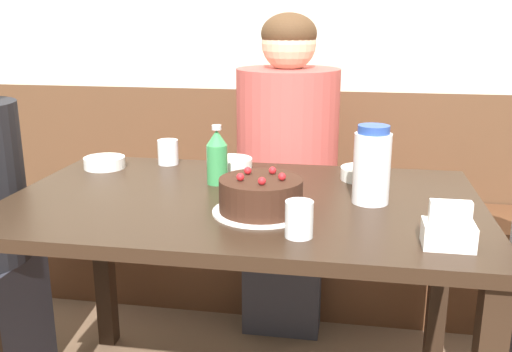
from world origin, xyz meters
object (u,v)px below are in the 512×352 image
(bench_seat, at_px, (280,252))
(bowl_soup_white, at_px, (105,163))
(birthday_cake, at_px, (261,196))
(person_grey_tee, at_px, (287,174))
(water_pitcher, at_px, (372,166))
(bowl_side_dish, at_px, (231,165))
(glass_water_tall, at_px, (168,152))
(napkin_holder, at_px, (449,230))
(glass_tumbler_short, at_px, (299,219))
(soju_bottle, at_px, (217,156))
(bowl_rice_small, at_px, (363,174))

(bench_seat, bearing_deg, bowl_soup_white, -131.35)
(birthday_cake, relative_size, person_grey_tee, 0.20)
(water_pitcher, height_order, bowl_side_dish, water_pitcher)
(glass_water_tall, bearing_deg, person_grey_tee, 41.91)
(birthday_cake, bearing_deg, person_grey_tee, 91.89)
(bench_seat, height_order, glass_water_tall, glass_water_tall)
(water_pitcher, height_order, bowl_soup_white, water_pitcher)
(napkin_holder, bearing_deg, water_pitcher, 119.41)
(glass_tumbler_short, bearing_deg, soju_bottle, 126.17)
(bench_seat, distance_m, bowl_rice_small, 0.86)
(bowl_side_dish, xyz_separation_m, person_grey_tee, (0.14, 0.39, -0.13))
(soju_bottle, bearing_deg, bowl_soup_white, 164.39)
(glass_water_tall, xyz_separation_m, person_grey_tee, (0.37, 0.33, -0.15))
(person_grey_tee, bearing_deg, soju_bottle, -15.39)
(soju_bottle, height_order, glass_tumbler_short, soju_bottle)
(glass_tumbler_short, bearing_deg, bowl_soup_white, 144.11)
(glass_water_tall, bearing_deg, soju_bottle, -42.49)
(glass_tumbler_short, bearing_deg, glass_water_tall, 130.52)
(soju_bottle, bearing_deg, glass_tumbler_short, -53.83)
(bowl_side_dish, bearing_deg, glass_water_tall, 166.30)
(soju_bottle, height_order, bowl_side_dish, soju_bottle)
(bench_seat, xyz_separation_m, bowl_soup_white, (-0.52, -0.59, 0.53))
(soju_bottle, distance_m, glass_tumbler_short, 0.49)
(soju_bottle, bearing_deg, bowl_rice_small, 15.58)
(napkin_holder, distance_m, bowl_side_dish, 0.81)
(soju_bottle, relative_size, person_grey_tee, 0.15)
(bench_seat, xyz_separation_m, person_grey_tee, (0.04, -0.17, 0.41))
(water_pitcher, bearing_deg, napkin_holder, -60.59)
(napkin_holder, bearing_deg, person_grey_tee, 116.58)
(bowl_soup_white, bearing_deg, bench_seat, 48.65)
(bowl_soup_white, xyz_separation_m, glass_tumbler_short, (0.70, -0.51, 0.02))
(bench_seat, height_order, napkin_holder, napkin_holder)
(glass_tumbler_short, xyz_separation_m, person_grey_tee, (-0.14, 0.93, -0.15))
(bench_seat, bearing_deg, napkin_holder, -65.12)
(soju_bottle, relative_size, bowl_soup_white, 1.33)
(bowl_soup_white, bearing_deg, soju_bottle, -15.61)
(glass_tumbler_short, bearing_deg, birthday_cake, 127.07)
(birthday_cake, bearing_deg, napkin_holder, -19.11)
(water_pitcher, xyz_separation_m, person_grey_tee, (-0.30, 0.64, -0.21))
(napkin_holder, bearing_deg, bowl_soup_white, 153.61)
(birthday_cake, distance_m, napkin_holder, 0.47)
(person_grey_tee, bearing_deg, bowl_side_dish, -19.40)
(bowl_rice_small, distance_m, person_grey_tee, 0.52)
(bench_seat, bearing_deg, soju_bottle, -98.32)
(birthday_cake, relative_size, water_pitcher, 1.18)
(bowl_rice_small, relative_size, glass_water_tall, 1.67)
(napkin_holder, relative_size, bowl_side_dish, 0.80)
(napkin_holder, bearing_deg, bench_seat, 114.88)
(napkin_holder, relative_size, glass_water_tall, 1.31)
(bowl_side_dish, relative_size, glass_tumbler_short, 1.61)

